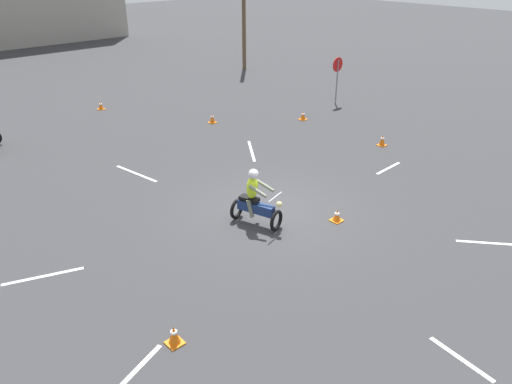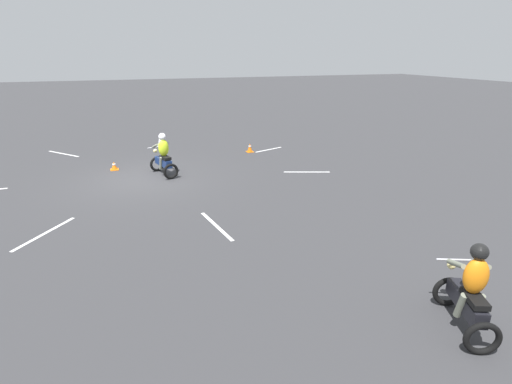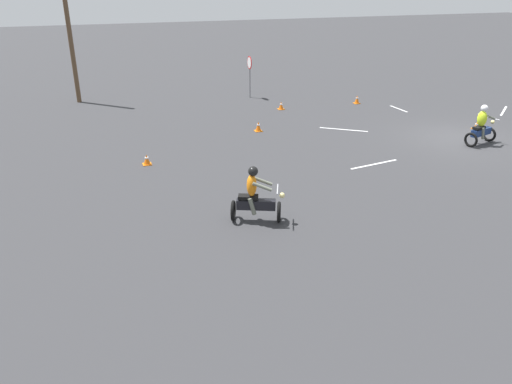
% 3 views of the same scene
% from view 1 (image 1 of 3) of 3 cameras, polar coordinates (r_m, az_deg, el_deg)
% --- Properties ---
extents(ground_plane, '(120.00, 120.00, 0.00)m').
position_cam_1_polar(ground_plane, '(14.74, 1.61, -2.23)').
color(ground_plane, '#333335').
extents(motorcycle_rider_foreground, '(0.99, 1.56, 1.66)m').
position_cam_1_polar(motorcycle_rider_foreground, '(13.75, -0.12, -0.99)').
color(motorcycle_rider_foreground, black).
rests_on(motorcycle_rider_foreground, ground).
extents(stop_sign, '(0.70, 0.08, 2.30)m').
position_cam_1_polar(stop_sign, '(25.32, 9.28, 13.48)').
color(stop_sign, slate).
rests_on(stop_sign, ground).
extents(traffic_cone_near_left, '(0.32, 0.32, 0.42)m').
position_cam_1_polar(traffic_cone_near_left, '(10.21, -9.34, -15.87)').
color(traffic_cone_near_left, orange).
rests_on(traffic_cone_near_left, ground).
extents(traffic_cone_near_right, '(0.32, 0.32, 0.40)m').
position_cam_1_polar(traffic_cone_near_right, '(22.95, 5.40, 8.68)').
color(traffic_cone_near_right, orange).
rests_on(traffic_cone_near_right, ground).
extents(traffic_cone_mid_center, '(0.32, 0.32, 0.34)m').
position_cam_1_polar(traffic_cone_mid_center, '(14.33, 9.22, -2.71)').
color(traffic_cone_mid_center, orange).
rests_on(traffic_cone_mid_center, ground).
extents(traffic_cone_mid_left, '(0.32, 0.32, 0.44)m').
position_cam_1_polar(traffic_cone_mid_left, '(22.49, -5.02, 8.38)').
color(traffic_cone_mid_left, orange).
rests_on(traffic_cone_mid_left, ground).
extents(traffic_cone_far_right, '(0.32, 0.32, 0.39)m').
position_cam_1_polar(traffic_cone_far_right, '(25.55, -17.32, 9.41)').
color(traffic_cone_far_right, orange).
rests_on(traffic_cone_far_right, ground).
extents(traffic_cone_far_center, '(0.32, 0.32, 0.45)m').
position_cam_1_polar(traffic_cone_far_center, '(20.31, 14.23, 5.75)').
color(traffic_cone_far_center, orange).
rests_on(traffic_cone_far_center, ground).
extents(lane_stripe_e, '(1.46, 0.17, 0.01)m').
position_cam_1_polar(lane_stripe_e, '(18.26, 14.89, 2.66)').
color(lane_stripe_e, silver).
rests_on(lane_stripe_e, ground).
extents(lane_stripe_ne, '(1.36, 1.82, 0.01)m').
position_cam_1_polar(lane_stripe_ne, '(19.22, -0.52, 4.74)').
color(lane_stripe_ne, silver).
rests_on(lane_stripe_ne, ground).
extents(lane_stripe_n, '(0.41, 2.11, 0.01)m').
position_cam_1_polar(lane_stripe_n, '(17.71, -13.54, 2.08)').
color(lane_stripe_n, silver).
rests_on(lane_stripe_n, ground).
extents(lane_stripe_w, '(1.75, 0.72, 0.01)m').
position_cam_1_polar(lane_stripe_w, '(12.97, -23.14, -8.85)').
color(lane_stripe_w, silver).
rests_on(lane_stripe_w, ground).
extents(lane_stripe_w_b, '(1.61, 0.68, 0.01)m').
position_cam_1_polar(lane_stripe_w_b, '(9.91, -14.00, -19.58)').
color(lane_stripe_w_b, silver).
rests_on(lane_stripe_w_b, ground).
extents(lane_stripe_s, '(0.28, 1.38, 0.01)m').
position_cam_1_polar(lane_stripe_s, '(10.65, 22.38, -17.21)').
color(lane_stripe_s, silver).
rests_on(lane_stripe_s, ground).
extents(lane_stripe_se, '(1.48, 1.74, 0.01)m').
position_cam_1_polar(lane_stripe_se, '(14.64, 26.03, -5.32)').
color(lane_stripe_se, silver).
rests_on(lane_stripe_se, ground).
extents(utility_pole_near, '(0.24, 0.24, 7.23)m').
position_cam_1_polar(utility_pole_near, '(32.78, -1.41, 20.07)').
color(utility_pole_near, brown).
rests_on(utility_pole_near, ground).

